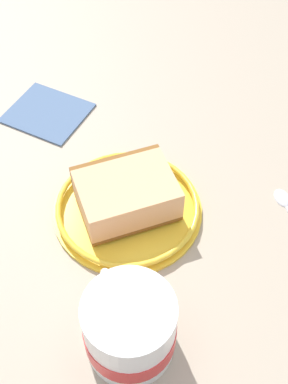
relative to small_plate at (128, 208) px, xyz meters
The scene contains 5 objects.
ground_plane 3.36cm from the small_plate, 18.90° to the right, with size 132.08×132.08×3.62cm, color tan.
small_plate is the anchor object (origin of this frame).
cake_slice 2.50cm from the small_plate, 160.55° to the right, with size 12.08×13.73×4.73cm.
tea_mug 17.40cm from the small_plate, ahead, with size 11.06×9.28×8.51cm.
folded_napkin 21.80cm from the small_plate, 146.24° to the right, with size 9.69×11.08×0.60cm, color slate.
Camera 1 is at (34.82, 2.40, 50.30)cm, focal length 46.33 mm.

